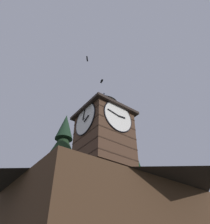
{
  "coord_description": "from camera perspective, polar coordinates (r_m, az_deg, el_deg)",
  "views": [
    {
      "loc": [
        9.13,
        12.9,
        1.21
      ],
      "look_at": [
        -0.42,
        0.19,
        12.85
      ],
      "focal_mm": 34.37,
      "sensor_mm": 36.0,
      "label": 1
    }
  ],
  "objects": [
    {
      "name": "clock_tower",
      "position": [
        18.94,
        -0.32,
        -5.59
      ],
      "size": [
        4.62,
        4.62,
        8.14
      ],
      "color": "#4C3323",
      "rests_on": "building_main"
    },
    {
      "name": "building_main",
      "position": [
        16.71,
        1.76,
        -27.33
      ],
      "size": [
        14.93,
        11.95,
        7.43
      ],
      "color": "#472F1E",
      "rests_on": "ground_plane"
    },
    {
      "name": "pine_tree_behind",
      "position": [
        22.65,
        -12.82,
        -20.88
      ],
      "size": [
        6.53,
        6.53,
        16.41
      ],
      "color": "#473323",
      "rests_on": "ground_plane"
    },
    {
      "name": "flying_bird_low",
      "position": [
        23.39,
        -4.77,
        13.88
      ],
      "size": [
        0.54,
        0.63,
        0.11
      ],
      "color": "black"
    },
    {
      "name": "moon",
      "position": [
        60.41,
        -18.96,
        -25.38
      ],
      "size": [
        2.24,
        2.24,
        2.24
      ],
      "color": "silver"
    },
    {
      "name": "flying_bird_high",
      "position": [
        25.06,
        -0.88,
        8.23
      ],
      "size": [
        0.38,
        0.64,
        0.16
      ],
      "color": "black"
    },
    {
      "name": "pine_tree_aside",
      "position": [
        25.08,
        7.49,
        -21.67
      ],
      "size": [
        5.1,
        5.1,
        19.65
      ],
      "color": "#473323",
      "rests_on": "ground_plane"
    }
  ]
}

